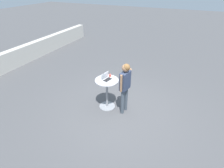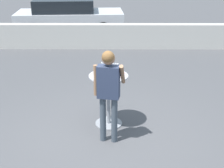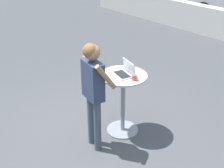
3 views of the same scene
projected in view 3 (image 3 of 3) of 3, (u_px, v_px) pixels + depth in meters
The scene contains 5 objects.
ground_plane at pixel (92, 141), 5.03m from camera, with size 50.00×50.00×0.00m, color #4C4C4F.
cafe_table at pixel (123, 97), 5.00m from camera, with size 0.74×0.74×1.04m.
laptop at pixel (125, 72), 4.79m from camera, with size 0.39×0.32×0.22m.
coffee_mug at pixel (134, 78), 4.63m from camera, with size 0.11×0.08×0.08m.
standing_person at pixel (93, 85), 4.44m from camera, with size 0.55×0.34×1.71m.
Camera 3 is at (3.25, -2.43, 3.13)m, focal length 50.00 mm.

